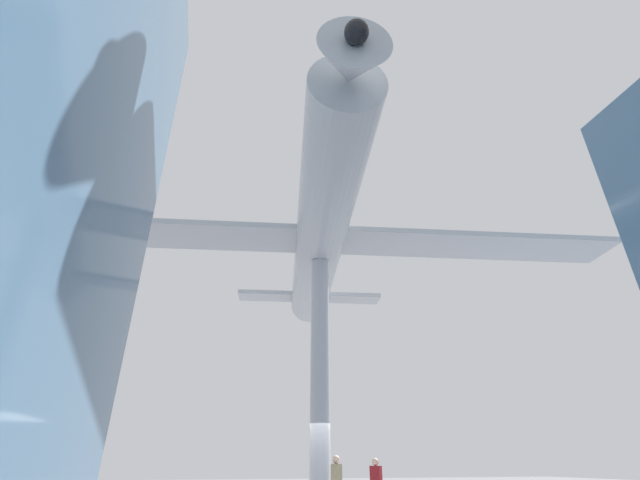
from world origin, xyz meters
The scene contains 4 objects.
support_pylon_central centered at (0.00, 0.00, 3.68)m, with size 0.56×0.56×7.35m.
suspended_airplane centered at (0.02, 0.09, 8.17)m, with size 20.05×14.77×2.75m.
visitor_person centered at (-1.55, -3.73, 1.04)m, with size 0.45×0.42×1.79m.
visitor_second centered at (-3.25, -4.38, 0.98)m, with size 0.43×0.44×1.71m.
Camera 1 is at (3.19, 12.25, 1.55)m, focal length 24.00 mm.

